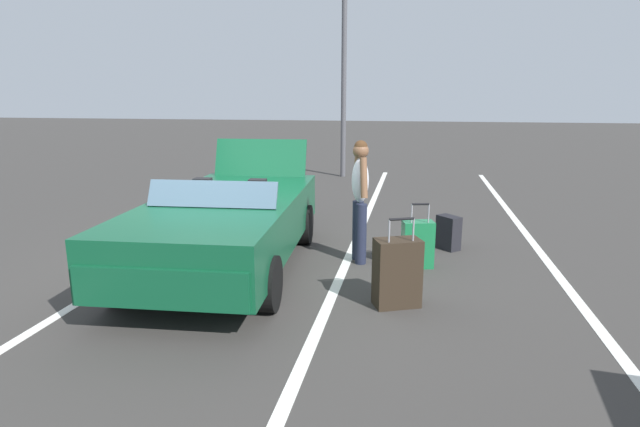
{
  "coord_description": "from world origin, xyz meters",
  "views": [
    {
      "loc": [
        6.09,
        2.37,
        2.22
      ],
      "look_at": [
        -0.18,
        1.19,
        0.75
      ],
      "focal_mm": 28.81,
      "sensor_mm": 36.0,
      "label": 1
    }
  ],
  "objects_px": {
    "traveler_person": "(360,195)",
    "suitcase_large_black": "(397,273)",
    "parking_lamp_post": "(344,66)",
    "suitcase_small_carryon": "(449,233)",
    "convertible_car": "(222,229)",
    "suitcase_medium_bright": "(418,244)"
  },
  "relations": [
    {
      "from": "suitcase_large_black",
      "to": "suitcase_medium_bright",
      "type": "relative_size",
      "value": 1.13
    },
    {
      "from": "parking_lamp_post",
      "to": "suitcase_small_carryon",
      "type": "bearing_deg",
      "value": 20.87
    },
    {
      "from": "suitcase_large_black",
      "to": "suitcase_medium_bright",
      "type": "bearing_deg",
      "value": -31.59
    },
    {
      "from": "traveler_person",
      "to": "suitcase_large_black",
      "type": "bearing_deg",
      "value": 92.7
    },
    {
      "from": "parking_lamp_post",
      "to": "traveler_person",
      "type": "bearing_deg",
      "value": 9.85
    },
    {
      "from": "convertible_car",
      "to": "suitcase_medium_bright",
      "type": "xyz_separation_m",
      "value": [
        -0.72,
        2.42,
        -0.28
      ]
    },
    {
      "from": "convertible_car",
      "to": "suitcase_large_black",
      "type": "bearing_deg",
      "value": 70.43
    },
    {
      "from": "suitcase_large_black",
      "to": "suitcase_small_carryon",
      "type": "relative_size",
      "value": 1.99
    },
    {
      "from": "suitcase_small_carryon",
      "to": "traveler_person",
      "type": "distance_m",
      "value": 1.63
    },
    {
      "from": "traveler_person",
      "to": "parking_lamp_post",
      "type": "height_order",
      "value": "parking_lamp_post"
    },
    {
      "from": "suitcase_medium_bright",
      "to": "traveler_person",
      "type": "distance_m",
      "value": 1.0
    },
    {
      "from": "suitcase_large_black",
      "to": "traveler_person",
      "type": "height_order",
      "value": "traveler_person"
    },
    {
      "from": "suitcase_medium_bright",
      "to": "traveler_person",
      "type": "relative_size",
      "value": 0.53
    },
    {
      "from": "convertible_car",
      "to": "suitcase_small_carryon",
      "type": "relative_size",
      "value": 8.53
    },
    {
      "from": "suitcase_large_black",
      "to": "suitcase_medium_bright",
      "type": "height_order",
      "value": "suitcase_large_black"
    },
    {
      "from": "convertible_car",
      "to": "traveler_person",
      "type": "relative_size",
      "value": 2.58
    },
    {
      "from": "suitcase_medium_bright",
      "to": "traveler_person",
      "type": "bearing_deg",
      "value": 68.98
    },
    {
      "from": "suitcase_small_carryon",
      "to": "parking_lamp_post",
      "type": "distance_m",
      "value": 7.59
    },
    {
      "from": "traveler_person",
      "to": "parking_lamp_post",
      "type": "relative_size",
      "value": 0.32
    },
    {
      "from": "suitcase_small_carryon",
      "to": "suitcase_medium_bright",
      "type": "bearing_deg",
      "value": -158.56
    },
    {
      "from": "parking_lamp_post",
      "to": "convertible_car",
      "type": "bearing_deg",
      "value": -2.43
    },
    {
      "from": "suitcase_large_black",
      "to": "traveler_person",
      "type": "relative_size",
      "value": 0.6
    }
  ]
}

